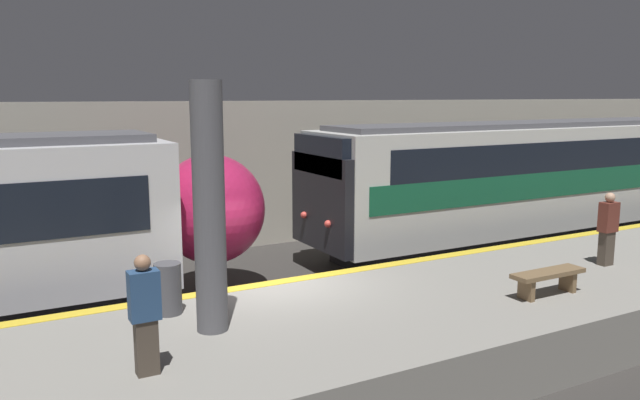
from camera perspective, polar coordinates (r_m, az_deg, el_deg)
The scene contains 9 objects.
ground_plane at distance 12.52m, azimuth -4.32°, elevation -11.78°, with size 120.00×120.00×0.00m, color #33302D.
platform at distance 10.49m, azimuth 0.82°, elevation -13.16°, with size 40.00×4.47×1.02m.
station_rear_barrier at distance 18.04m, azimuth -13.07°, elevation 1.81°, with size 50.00×0.15×4.38m.
support_pillar_near at distance 9.37m, azimuth -10.10°, elevation -0.80°, with size 0.48×0.48×3.77m.
train_boxy at distance 21.90m, azimuth 23.10°, elevation 1.96°, with size 19.85×2.83×3.77m.
person_waiting at distance 8.33m, azimuth -15.72°, elevation -9.86°, with size 0.38×0.24×1.58m.
person_walking at distance 14.37m, azimuth 24.82°, elevation -2.29°, with size 0.38×0.24×1.55m.
platform_bench at distance 11.93m, azimuth 20.12°, elevation -6.63°, with size 1.50×0.40×0.45m.
trash_bin at distance 10.58m, azimuth -13.73°, elevation -7.87°, with size 0.44×0.44×0.85m.
Camera 1 is at (-4.76, -10.65, 4.56)m, focal length 35.00 mm.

